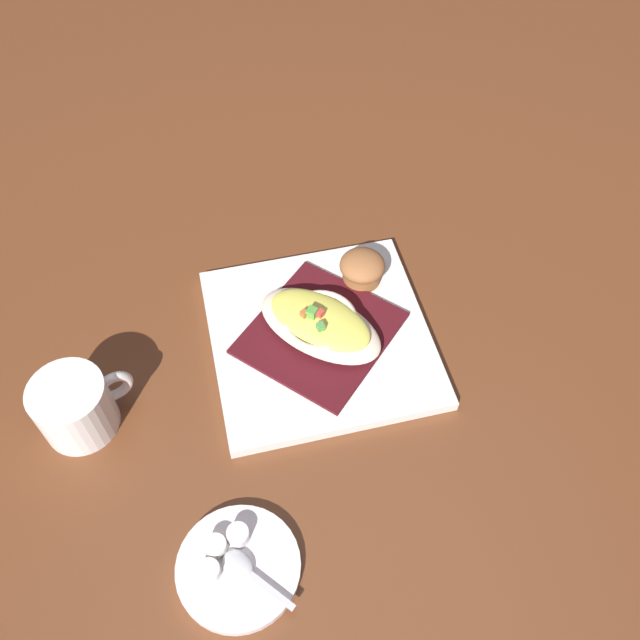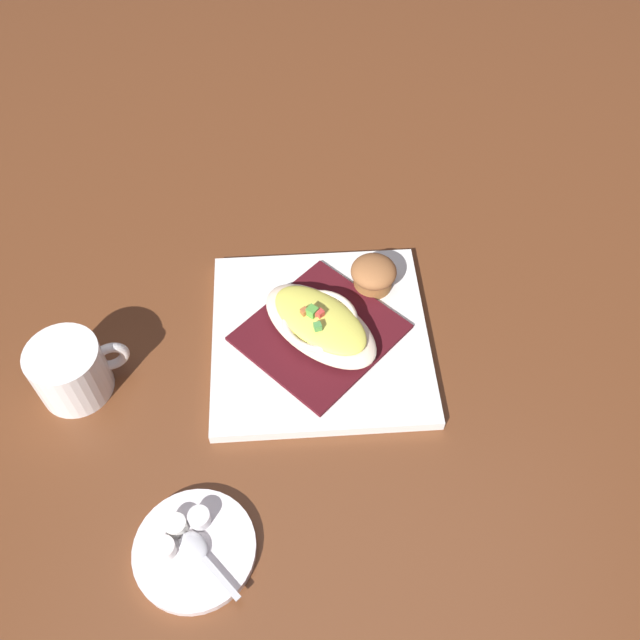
# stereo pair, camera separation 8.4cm
# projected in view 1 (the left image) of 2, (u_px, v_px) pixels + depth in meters

# --- Properties ---
(ground_plane) EXTENTS (2.60, 2.60, 0.00)m
(ground_plane) POSITION_uv_depth(u_px,v_px,m) (320.00, 341.00, 0.88)
(ground_plane) COLOR brown
(square_plate) EXTENTS (0.33, 0.33, 0.02)m
(square_plate) POSITION_uv_depth(u_px,v_px,m) (320.00, 337.00, 0.87)
(square_plate) COLOR white
(square_plate) RESTS_ON ground_plane
(folded_napkin) EXTENTS (0.24, 0.24, 0.01)m
(folded_napkin) POSITION_uv_depth(u_px,v_px,m) (320.00, 333.00, 0.86)
(folded_napkin) COLOR #460F16
(folded_napkin) RESTS_ON square_plate
(gratin_dish) EXTENTS (0.17, 0.19, 0.05)m
(gratin_dish) POSITION_uv_depth(u_px,v_px,m) (320.00, 323.00, 0.85)
(gratin_dish) COLOR beige
(gratin_dish) RESTS_ON folded_napkin
(muffin) EXTENTS (0.06, 0.06, 0.04)m
(muffin) POSITION_uv_depth(u_px,v_px,m) (362.00, 268.00, 0.90)
(muffin) COLOR #9A6030
(muffin) RESTS_ON square_plate
(coffee_mug) EXTENTS (0.09, 0.11, 0.08)m
(coffee_mug) POSITION_uv_depth(u_px,v_px,m) (76.00, 408.00, 0.78)
(coffee_mug) COLOR white
(coffee_mug) RESTS_ON ground_plane
(creamer_saucer) EXTENTS (0.13, 0.13, 0.01)m
(creamer_saucer) POSITION_uv_depth(u_px,v_px,m) (239.00, 567.00, 0.70)
(creamer_saucer) COLOR white
(creamer_saucer) RESTS_ON ground_plane
(spoon) EXTENTS (0.07, 0.08, 0.01)m
(spoon) POSITION_uv_depth(u_px,v_px,m) (241.00, 567.00, 0.69)
(spoon) COLOR silver
(spoon) RESTS_ON creamer_saucer
(creamer_cup_0) EXTENTS (0.02, 0.02, 0.02)m
(creamer_cup_0) POSITION_uv_depth(u_px,v_px,m) (238.00, 535.00, 0.71)
(creamer_cup_0) COLOR white
(creamer_cup_0) RESTS_ON creamer_saucer
(creamer_cup_1) EXTENTS (0.02, 0.02, 0.02)m
(creamer_cup_1) POSITION_uv_depth(u_px,v_px,m) (216.00, 546.00, 0.70)
(creamer_cup_1) COLOR white
(creamer_cup_1) RESTS_ON creamer_saucer
(creamer_cup_2) EXTENTS (0.02, 0.02, 0.02)m
(creamer_cup_2) POSITION_uv_depth(u_px,v_px,m) (209.00, 571.00, 0.68)
(creamer_cup_2) COLOR white
(creamer_cup_2) RESTS_ON creamer_saucer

